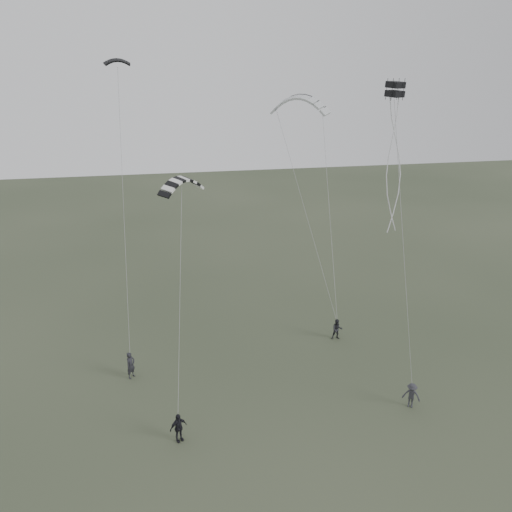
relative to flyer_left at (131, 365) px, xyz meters
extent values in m
plane|color=#333E2A|center=(7.07, -4.52, -0.86)|extent=(140.00, 140.00, 0.00)
imported|color=black|center=(0.00, 0.00, 0.00)|extent=(0.73, 0.75, 1.73)
imported|color=#222227|center=(14.13, 1.94, -0.11)|extent=(0.82, 0.69, 1.52)
imported|color=black|center=(2.57, -6.29, -0.06)|extent=(1.02, 0.77, 1.62)
imported|color=#2D2D32|center=(15.59, -6.11, -0.11)|extent=(1.13, 1.01, 1.52)
camera|label=1|loc=(2.35, -27.42, 17.10)|focal=35.00mm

